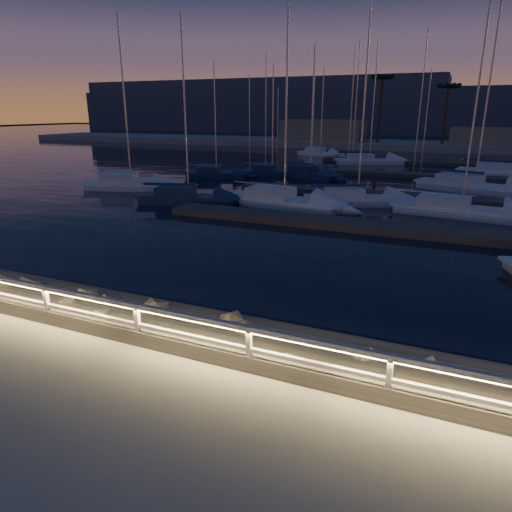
% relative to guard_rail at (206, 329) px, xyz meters
% --- Properties ---
extents(ground, '(400.00, 400.00, 0.00)m').
position_rel_guard_rail_xyz_m(ground, '(0.07, 0.00, -0.77)').
color(ground, '#9A968B').
rests_on(ground, ground).
extents(harbor_water, '(400.00, 440.00, 0.60)m').
position_rel_guard_rail_xyz_m(harbor_water, '(0.07, 31.22, -1.74)').
color(harbor_water, black).
rests_on(harbor_water, ground).
extents(guard_rail, '(44.11, 0.12, 1.06)m').
position_rel_guard_rail_xyz_m(guard_rail, '(0.00, 0.00, 0.00)').
color(guard_rail, silver).
rests_on(guard_rail, ground).
extents(riprap, '(32.69, 3.10, 1.44)m').
position_rel_guard_rail_xyz_m(riprap, '(-4.14, 1.32, -0.95)').
color(riprap, slate).
rests_on(riprap, ground).
extents(floating_docks, '(22.00, 36.00, 0.40)m').
position_rel_guard_rail_xyz_m(floating_docks, '(0.07, 32.50, -1.17)').
color(floating_docks, '#524A44').
rests_on(floating_docks, ground).
extents(far_shore, '(160.00, 14.00, 5.20)m').
position_rel_guard_rail_xyz_m(far_shore, '(-0.06, 74.05, -0.48)').
color(far_shore, '#9A968B').
rests_on(far_shore, ground).
extents(palm_left, '(3.00, 3.00, 11.20)m').
position_rel_guard_rail_xyz_m(palm_left, '(-7.93, 72.00, 9.36)').
color(palm_left, '#4B3723').
rests_on(palm_left, ground).
extents(palm_center, '(3.00, 3.00, 9.70)m').
position_rel_guard_rail_xyz_m(palm_center, '(2.07, 73.00, 8.01)').
color(palm_center, '#4B3723').
rests_on(palm_center, ground).
extents(distant_hills, '(230.00, 37.50, 18.00)m').
position_rel_guard_rail_xyz_m(distant_hills, '(-22.06, 133.69, 3.96)').
color(distant_hills, '#394559').
rests_on(distant_hills, ground).
extents(sailboat_a, '(7.87, 4.22, 13.00)m').
position_rel_guard_rail_xyz_m(sailboat_a, '(-19.38, 21.54, -0.92)').
color(sailboat_a, silver).
rests_on(sailboat_a, ground).
extents(sailboat_b, '(7.34, 3.85, 12.05)m').
position_rel_guard_rail_xyz_m(sailboat_b, '(-12.12, 18.53, -0.96)').
color(sailboat_b, '#1A2C4E').
rests_on(sailboat_b, ground).
extents(sailboat_c, '(8.57, 3.56, 14.12)m').
position_rel_guard_rail_xyz_m(sailboat_c, '(-5.68, 20.10, -0.94)').
color(sailboat_c, silver).
rests_on(sailboat_c, ground).
extents(sailboat_e, '(6.23, 3.47, 10.30)m').
position_rel_guard_rail_xyz_m(sailboat_e, '(-16.33, 30.45, -0.98)').
color(sailboat_e, '#1A2C4E').
rests_on(sailboat_e, ground).
extents(sailboat_f, '(7.43, 4.53, 12.29)m').
position_rel_guard_rail_xyz_m(sailboat_f, '(-1.33, 22.68, -0.95)').
color(sailboat_f, silver).
rests_on(sailboat_f, ground).
extents(sailboat_g, '(9.34, 5.40, 15.33)m').
position_rel_guard_rail_xyz_m(sailboat_g, '(5.99, 31.66, -0.91)').
color(sailboat_g, silver).
rests_on(sailboat_g, ground).
extents(sailboat_h, '(8.42, 3.37, 13.85)m').
position_rel_guard_rail_xyz_m(sailboat_h, '(5.11, 21.75, -0.96)').
color(sailboat_h, silver).
rests_on(sailboat_h, ground).
extents(sailboat_i, '(6.22, 3.65, 10.31)m').
position_rel_guard_rail_xyz_m(sailboat_i, '(-12.01, 33.93, -0.98)').
color(sailboat_i, '#1A2C4E').
rests_on(sailboat_i, ground).
extents(sailboat_j, '(7.00, 4.52, 11.66)m').
position_rel_guard_rail_xyz_m(sailboat_j, '(-8.16, 34.11, -0.97)').
color(sailboat_j, '#1A2C4E').
rests_on(sailboat_j, ground).
extents(sailboat_k, '(8.51, 5.22, 14.03)m').
position_rel_guard_rail_xyz_m(sailboat_k, '(-5.15, 47.99, -0.94)').
color(sailboat_k, silver).
rests_on(sailboat_k, ground).
extents(sailboat_l, '(10.10, 4.69, 16.49)m').
position_rel_guard_rail_xyz_m(sailboat_l, '(9.36, 41.59, -0.91)').
color(sailboat_l, silver).
rests_on(sailboat_l, ground).
extents(sailboat_m, '(7.12, 4.19, 11.81)m').
position_rel_guard_rail_xyz_m(sailboat_m, '(-13.14, 55.07, -0.94)').
color(sailboat_m, silver).
rests_on(sailboat_m, ground).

